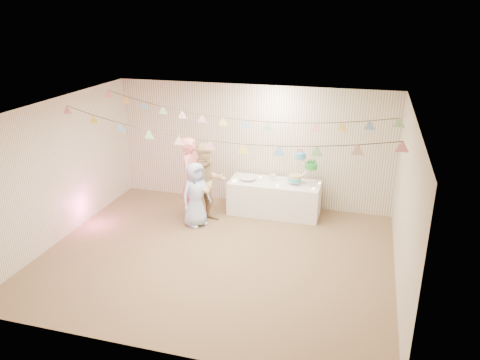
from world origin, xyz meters
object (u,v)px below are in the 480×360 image
(person_adult_a, at_px, (192,178))
(table, at_px, (274,198))
(person_child, at_px, (196,194))
(cake_stand, at_px, (303,166))
(person_adult_b, at_px, (207,183))

(person_adult_a, bearing_deg, table, -62.09)
(person_child, bearing_deg, cake_stand, -30.07)
(person_adult_b, height_order, person_child, person_adult_b)
(cake_stand, relative_size, person_adult_a, 0.40)
(person_adult_a, bearing_deg, person_adult_b, -98.99)
(table, distance_m, person_adult_b, 1.49)
(table, height_order, person_child, person_child)
(person_adult_b, bearing_deg, person_child, -164.26)
(person_adult_a, bearing_deg, cake_stand, -66.15)
(person_child, bearing_deg, person_adult_a, 62.75)
(table, height_order, cake_stand, cake_stand)
(person_adult_b, distance_m, person_child, 0.33)
(person_adult_a, height_order, person_child, person_adult_a)
(table, relative_size, person_child, 1.43)
(cake_stand, height_order, person_child, cake_stand)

